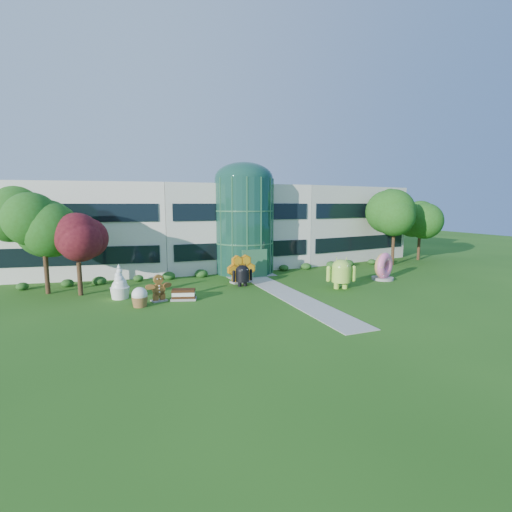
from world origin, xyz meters
name	(u,v)px	position (x,y,z in m)	size (l,w,h in m)	color
ground	(297,299)	(0.00, 0.00, 0.00)	(140.00, 140.00, 0.00)	#215114
building	(227,225)	(0.00, 18.00, 4.65)	(46.00, 15.00, 9.30)	beige
atrium	(244,226)	(0.00, 12.00, 4.90)	(6.00, 6.00, 9.80)	#194738
walkway	(286,293)	(0.00, 2.00, 0.02)	(2.40, 20.00, 0.04)	#9E9E93
tree_red	(78,258)	(-15.50, 7.50, 3.00)	(4.00, 4.00, 6.00)	#3F0C14
trees_backdrop	(241,232)	(0.00, 13.00, 4.20)	(52.00, 8.00, 8.40)	#214F13
android_green	(341,271)	(5.15, 1.78, 1.50)	(2.64, 1.76, 3.00)	#97CC41
android_black	(242,274)	(-2.40, 5.78, 1.11)	(1.96, 1.31, 2.23)	black
donut	(383,266)	(11.07, 3.51, 1.33)	(2.55, 1.23, 2.66)	#ED5A8B
gingerbread	(159,288)	(-9.90, 3.32, 1.03)	(2.23, 0.86, 2.05)	brown
ice_cream_sandwich	(184,295)	(-8.12, 2.98, 0.42)	(1.88, 0.94, 0.84)	black
honeycomb	(241,270)	(-1.97, 7.27, 1.15)	(2.94, 1.05, 2.31)	#FFA819
froyo	(119,282)	(-12.59, 5.24, 1.32)	(1.55, 1.55, 2.65)	white
cupcake	(140,297)	(-11.35, 2.27, 0.71)	(1.18, 1.18, 1.41)	white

